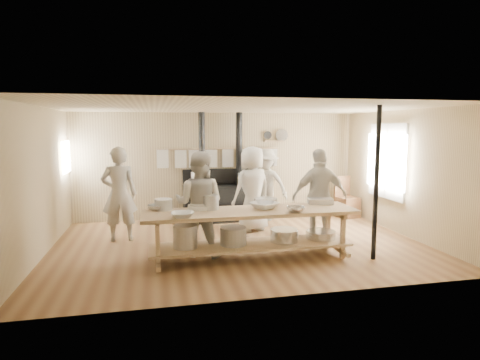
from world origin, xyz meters
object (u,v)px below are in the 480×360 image
object	(u,v)px
cook_far_left	(119,194)
roasting_pan	(320,201)
cook_center	(252,189)
prep_table	(250,229)
cook_right	(320,197)
stove	(221,199)
chair	(347,205)
cook_left	(199,204)
cook_by_window	(266,185)

from	to	relation	value
cook_far_left	roasting_pan	distance (m)	3.89
roasting_pan	cook_center	bearing A→B (deg)	120.39
roasting_pan	prep_table	bearing A→B (deg)	-167.73
cook_center	cook_right	world-z (taller)	same
stove	roasting_pan	size ratio (longest dim) A/B	5.90
cook_right	cook_center	bearing A→B (deg)	-49.12
cook_far_left	chair	size ratio (longest dim) A/B	1.84
cook_left	cook_center	size ratio (longest dim) A/B	0.99
chair	cook_far_left	bearing A→B (deg)	177.76
chair	roasting_pan	world-z (taller)	chair
prep_table	cook_by_window	xyz separation A→B (m)	(1.07, 2.81, 0.35)
chair	roasting_pan	bearing A→B (deg)	-139.49
cook_left	cook_by_window	world-z (taller)	cook_left
chair	roasting_pan	size ratio (longest dim) A/B	2.31
cook_far_left	cook_right	xyz separation A→B (m)	(3.76, -1.06, -0.01)
chair	stove	bearing A→B (deg)	160.92
cook_center	cook_far_left	bearing A→B (deg)	-17.07
cook_left	roasting_pan	xyz separation A→B (m)	(2.21, -0.10, -0.02)
roasting_pan	cook_right	bearing A→B (deg)	68.68
prep_table	chair	bearing A→B (deg)	40.39
cook_left	chair	world-z (taller)	cook_left
cook_left	chair	size ratio (longest dim) A/B	1.80
roasting_pan	cook_far_left	bearing A→B (deg)	159.66
cook_by_window	cook_left	bearing A→B (deg)	-90.60
cook_far_left	roasting_pan	world-z (taller)	cook_far_left
cook_by_window	cook_far_left	bearing A→B (deg)	-123.35
cook_left	cook_right	size ratio (longest dim) A/B	0.99
cook_far_left	cook_center	size ratio (longest dim) A/B	1.02
prep_table	cook_center	bearing A→B (deg)	75.03
cook_by_window	roasting_pan	xyz separation A→B (m)	(0.32, -2.50, 0.03)
cook_right	chair	size ratio (longest dim) A/B	1.81
cook_right	roasting_pan	size ratio (longest dim) A/B	4.18
cook_far_left	roasting_pan	size ratio (longest dim) A/B	4.25
prep_table	chair	distance (m)	4.15
cook_far_left	cook_left	distance (m)	1.90
cook_far_left	cook_by_window	xyz separation A→B (m)	(3.32, 1.15, -0.07)
cook_left	cook_right	distance (m)	2.33
stove	cook_right	size ratio (longest dim) A/B	1.41
cook_by_window	chair	xyz separation A→B (m)	(2.08, -0.12, -0.57)
stove	cook_center	xyz separation A→B (m)	(0.49, -1.18, 0.40)
cook_right	roasting_pan	world-z (taller)	cook_right
stove	cook_right	bearing A→B (deg)	-58.20
roasting_pan	cook_by_window	bearing A→B (deg)	97.40
stove	cook_far_left	distance (m)	2.66
cook_left	cook_by_window	distance (m)	3.05
prep_table	cook_left	size ratio (longest dim) A/B	1.96
stove	cook_left	distance (m)	2.76
cook_far_left	cook_by_window	bearing A→B (deg)	-161.91
cook_left	cook_center	bearing A→B (deg)	-109.00
cook_left	cook_center	world-z (taller)	cook_center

